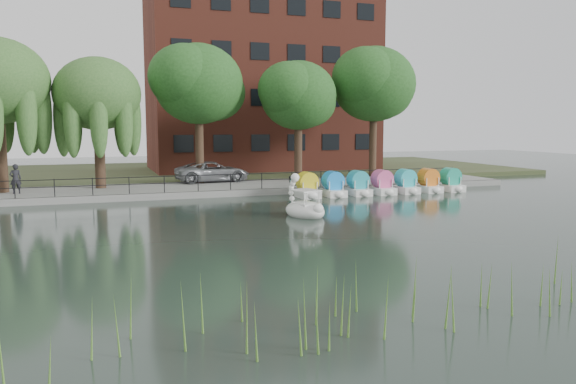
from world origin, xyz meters
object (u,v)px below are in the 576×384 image
bicycle (302,178)px  pedestrian (15,177)px  minivan (213,170)px  swan_boat (304,207)px

bicycle → pedestrian: size_ratio=0.87×
minivan → bicycle: minivan is taller
pedestrian → bicycle: bearing=160.6°
bicycle → swan_boat: swan_boat is taller
minivan → bicycle: 6.70m
pedestrian → swan_boat: 17.49m
bicycle → swan_boat: bearing=178.9°
minivan → pedestrian: (-12.14, -2.93, 0.17)m
bicycle → swan_boat: (-3.43, -9.31, -0.46)m
pedestrian → swan_boat: size_ratio=0.73×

